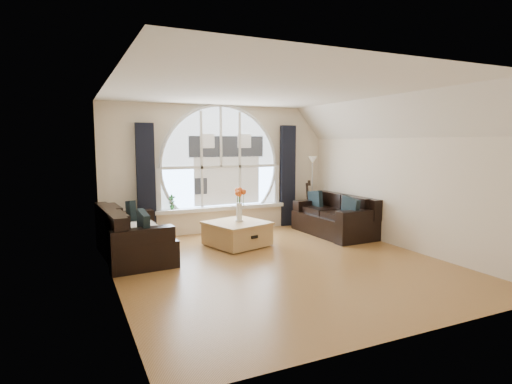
% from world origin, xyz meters
% --- Properties ---
extents(ground, '(5.00, 5.50, 0.01)m').
position_xyz_m(ground, '(0.00, 0.00, 0.00)').
color(ground, brown).
rests_on(ground, ground).
extents(ceiling, '(5.00, 5.50, 0.01)m').
position_xyz_m(ceiling, '(0.00, 0.00, 2.70)').
color(ceiling, silver).
rests_on(ceiling, ground).
extents(wall_back, '(5.00, 0.01, 2.70)m').
position_xyz_m(wall_back, '(0.00, 2.75, 1.35)').
color(wall_back, beige).
rests_on(wall_back, ground).
extents(wall_front, '(5.00, 0.01, 2.70)m').
position_xyz_m(wall_front, '(0.00, -2.75, 1.35)').
color(wall_front, beige).
rests_on(wall_front, ground).
extents(wall_left, '(0.01, 5.50, 2.70)m').
position_xyz_m(wall_left, '(-2.50, 0.00, 1.35)').
color(wall_left, beige).
rests_on(wall_left, ground).
extents(wall_right, '(0.01, 5.50, 2.70)m').
position_xyz_m(wall_right, '(2.50, 0.00, 1.35)').
color(wall_right, beige).
rests_on(wall_right, ground).
extents(attic_slope, '(0.92, 5.50, 0.72)m').
position_xyz_m(attic_slope, '(2.20, 0.00, 2.35)').
color(attic_slope, silver).
rests_on(attic_slope, ground).
extents(arched_window, '(2.60, 0.06, 2.15)m').
position_xyz_m(arched_window, '(0.00, 2.72, 1.62)').
color(arched_window, silver).
rests_on(arched_window, wall_back).
extents(window_sill, '(2.90, 0.22, 0.08)m').
position_xyz_m(window_sill, '(0.00, 2.65, 0.51)').
color(window_sill, white).
rests_on(window_sill, wall_back).
extents(window_frame, '(2.76, 0.08, 2.15)m').
position_xyz_m(window_frame, '(0.00, 2.69, 1.62)').
color(window_frame, white).
rests_on(window_frame, wall_back).
extents(neighbor_house, '(1.70, 0.02, 1.50)m').
position_xyz_m(neighbor_house, '(0.15, 2.71, 1.50)').
color(neighbor_house, silver).
rests_on(neighbor_house, wall_back).
extents(curtain_left, '(0.35, 0.12, 2.30)m').
position_xyz_m(curtain_left, '(-1.60, 2.63, 1.15)').
color(curtain_left, black).
rests_on(curtain_left, ground).
extents(curtain_right, '(0.35, 0.12, 2.30)m').
position_xyz_m(curtain_right, '(1.60, 2.63, 1.15)').
color(curtain_right, black).
rests_on(curtain_right, ground).
extents(sofa_left, '(1.09, 1.96, 0.84)m').
position_xyz_m(sofa_left, '(-2.04, 1.34, 0.40)').
color(sofa_left, black).
rests_on(sofa_left, ground).
extents(sofa_right, '(0.99, 1.86, 0.81)m').
position_xyz_m(sofa_right, '(2.00, 1.38, 0.40)').
color(sofa_right, black).
rests_on(sofa_right, ground).
extents(coffee_chest, '(1.25, 1.25, 0.49)m').
position_xyz_m(coffee_chest, '(-0.18, 1.35, 0.24)').
color(coffee_chest, '#B0854E').
rests_on(coffee_chest, ground).
extents(throw_blanket, '(0.62, 0.62, 0.10)m').
position_xyz_m(throw_blanket, '(-1.96, 1.25, 0.50)').
color(throw_blanket, silver).
rests_on(throw_blanket, sofa_left).
extents(vase_flowers, '(0.24, 0.24, 0.70)m').
position_xyz_m(vase_flowers, '(-0.12, 1.40, 0.84)').
color(vase_flowers, white).
rests_on(vase_flowers, coffee_chest).
extents(floor_lamp, '(0.24, 0.24, 1.60)m').
position_xyz_m(floor_lamp, '(2.12, 2.40, 0.80)').
color(floor_lamp, '#B2B2B2').
rests_on(floor_lamp, ground).
extents(guitar, '(0.39, 0.29, 1.06)m').
position_xyz_m(guitar, '(1.99, 2.43, 0.53)').
color(guitar, '#965528').
rests_on(guitar, ground).
extents(potted_plant, '(0.19, 0.15, 0.31)m').
position_xyz_m(potted_plant, '(-1.10, 2.65, 0.71)').
color(potted_plant, '#1E6023').
rests_on(potted_plant, window_sill).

